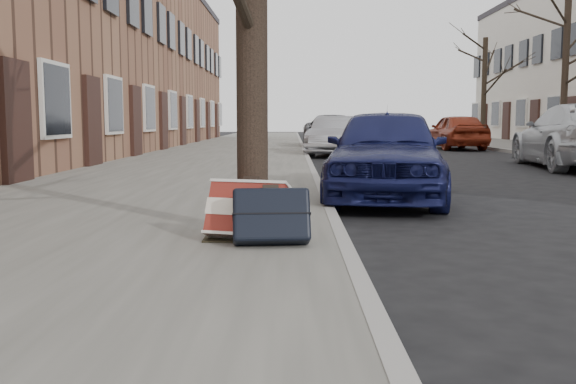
{
  "coord_description": "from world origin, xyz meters",
  "views": [
    {
      "loc": [
        -1.69,
        -4.4,
        1.12
      ],
      "look_at": [
        -1.72,
        0.8,
        0.54
      ],
      "focal_mm": 40.0,
      "sensor_mm": 36.0,
      "label": 1
    }
  ],
  "objects_px": {
    "car_near_front": "(387,153)",
    "car_near_mid": "(337,136)",
    "suitcase_red": "(247,211)",
    "suitcase_navy": "(271,216)"
  },
  "relations": [
    {
      "from": "suitcase_navy",
      "to": "car_near_front",
      "type": "height_order",
      "value": "car_near_front"
    },
    {
      "from": "suitcase_red",
      "to": "car_near_front",
      "type": "distance_m",
      "value": 4.12
    },
    {
      "from": "suitcase_red",
      "to": "car_near_mid",
      "type": "distance_m",
      "value": 15.3
    },
    {
      "from": "suitcase_red",
      "to": "suitcase_navy",
      "type": "bearing_deg",
      "value": -24.28
    },
    {
      "from": "suitcase_navy",
      "to": "car_near_mid",
      "type": "xyz_separation_m",
      "value": [
        1.59,
        15.38,
        0.27
      ]
    },
    {
      "from": "car_near_front",
      "to": "car_near_mid",
      "type": "bearing_deg",
      "value": 98.87
    },
    {
      "from": "suitcase_navy",
      "to": "car_near_front",
      "type": "distance_m",
      "value": 4.22
    },
    {
      "from": "suitcase_navy",
      "to": "suitcase_red",
      "type": "bearing_deg",
      "value": 133.15
    },
    {
      "from": "car_near_front",
      "to": "car_near_mid",
      "type": "xyz_separation_m",
      "value": [
        0.09,
        11.45,
        -0.03
      ]
    },
    {
      "from": "suitcase_red",
      "to": "car_near_mid",
      "type": "xyz_separation_m",
      "value": [
        1.8,
        15.19,
        0.26
      ]
    }
  ]
}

